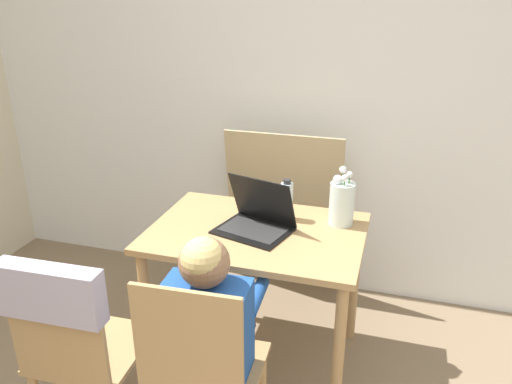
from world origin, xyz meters
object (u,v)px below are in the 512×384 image
object	(u,v)px
chair_occupied	(202,375)
flower_vase	(342,202)
laptop	(257,218)
chair_spare	(70,330)
person_seated	(212,318)
water_bottle	(287,201)

from	to	relation	value
chair_occupied	flower_vase	bearing A→B (deg)	-115.83
laptop	flower_vase	world-z (taller)	flower_vase
chair_spare	flower_vase	xyz separation A→B (m)	(0.86, 0.94, 0.23)
flower_vase	chair_occupied	bearing A→B (deg)	-112.92
laptop	flower_vase	size ratio (longest dim) A/B	1.36
chair_occupied	person_seated	distance (m)	0.21
chair_spare	laptop	size ratio (longest dim) A/B	2.39
chair_occupied	water_bottle	distance (m)	0.93
chair_occupied	chair_spare	bearing A→B (deg)	5.21
laptop	person_seated	bearing A→B (deg)	-75.12
person_seated	laptop	xyz separation A→B (m)	(0.01, 0.58, 0.16)
chair_spare	flower_vase	bearing A→B (deg)	-134.69
laptop	flower_vase	bearing A→B (deg)	40.83
chair_occupied	laptop	distance (m)	0.77
flower_vase	laptop	bearing A→B (deg)	-154.72
laptop	flower_vase	distance (m)	0.41
chair_spare	water_bottle	size ratio (longest dim) A/B	4.43
water_bottle	chair_occupied	bearing A→B (deg)	-97.21
laptop	chair_spare	bearing A→B (deg)	-107.13
chair_spare	flower_vase	size ratio (longest dim) A/B	3.25
chair_occupied	laptop	xyz separation A→B (m)	(0.00, 0.70, 0.33)
water_bottle	laptop	bearing A→B (deg)	-125.79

